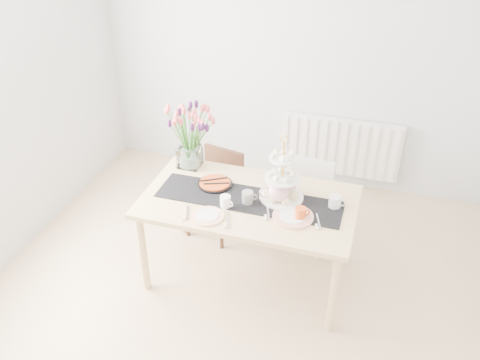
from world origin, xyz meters
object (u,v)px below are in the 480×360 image
(cake_stand, at_px, (282,183))
(mug_grey, at_px, (248,198))
(plate_left, at_px, (208,216))
(radiator, at_px, (340,147))
(dining_table, at_px, (249,208))
(tulip_vase, at_px, (188,128))
(mug_white, at_px, (225,202))
(tart_tin, at_px, (215,184))
(plate_right, at_px, (293,217))
(chair_brown, at_px, (219,186))
(cream_jug, at_px, (335,202))
(mug_orange, at_px, (300,214))
(teapot, at_px, (278,192))
(chair_white, at_px, (308,197))

(cake_stand, bearing_deg, mug_grey, -150.49)
(mug_grey, distance_m, plate_left, 0.34)
(radiator, height_order, dining_table, same)
(tulip_vase, xyz_separation_m, mug_white, (0.47, -0.48, -0.30))
(tulip_vase, relative_size, tart_tin, 2.38)
(tart_tin, relative_size, plate_right, 0.91)
(chair_brown, height_order, plate_left, chair_brown)
(cream_jug, relative_size, plate_left, 0.39)
(cream_jug, height_order, mug_grey, mug_grey)
(radiator, xyz_separation_m, cake_stand, (-0.27, -1.52, 0.44))
(radiator, height_order, cake_stand, cake_stand)
(dining_table, height_order, mug_orange, mug_orange)
(mug_grey, xyz_separation_m, plate_left, (-0.22, -0.25, -0.04))
(plate_right, bearing_deg, radiator, 85.61)
(teapot, bearing_deg, mug_orange, -63.01)
(mug_white, bearing_deg, mug_orange, 22.19)
(teapot, bearing_deg, tulip_vase, 137.33)
(mug_orange, bearing_deg, teapot, 108.50)
(cream_jug, bearing_deg, chair_brown, 163.78)
(mug_white, bearing_deg, cream_jug, 37.67)
(cream_jug, xyz_separation_m, plate_right, (-0.26, -0.22, -0.04))
(cake_stand, xyz_separation_m, teapot, (-0.02, -0.04, -0.06))
(cream_jug, height_order, tart_tin, cream_jug)
(tulip_vase, xyz_separation_m, mug_orange, (1.02, -0.47, -0.30))
(tart_tin, height_order, plate_left, tart_tin)
(tart_tin, height_order, mug_grey, mug_grey)
(teapot, bearing_deg, dining_table, 169.40)
(radiator, relative_size, teapot, 4.50)
(chair_white, bearing_deg, radiator, 87.05)
(dining_table, relative_size, mug_grey, 16.08)
(chair_white, height_order, mug_white, mug_white)
(teapot, relative_size, mug_white, 2.86)
(mug_grey, relative_size, plate_left, 0.42)
(chair_brown, height_order, tart_tin, tart_tin)
(chair_white, bearing_deg, dining_table, -113.31)
(chair_white, xyz_separation_m, mug_orange, (0.06, -0.76, 0.36))
(chair_brown, xyz_separation_m, chair_white, (0.79, 0.09, -0.02))
(radiator, height_order, tart_tin, tart_tin)
(radiator, bearing_deg, cream_jug, -85.04)
(dining_table, xyz_separation_m, mug_orange, (0.42, -0.13, 0.12))
(chair_brown, bearing_deg, plate_right, -27.01)
(dining_table, relative_size, tart_tin, 5.95)
(radiator, xyz_separation_m, tulip_vase, (-1.10, -1.26, 0.65))
(chair_brown, relative_size, mug_orange, 8.22)
(teapot, relative_size, mug_orange, 2.82)
(dining_table, distance_m, mug_grey, 0.13)
(radiator, distance_m, tulip_vase, 1.80)
(chair_white, distance_m, mug_white, 0.99)
(mug_orange, bearing_deg, plate_left, 163.47)
(cake_stand, distance_m, mug_white, 0.44)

